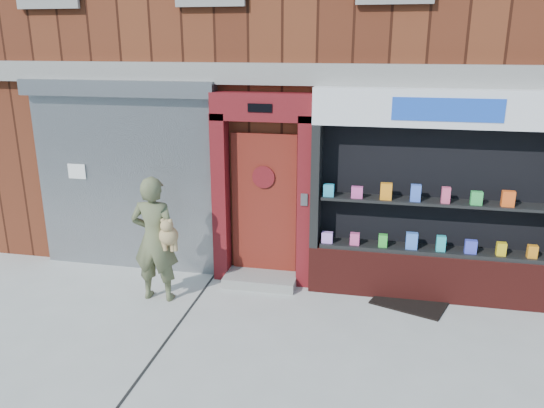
# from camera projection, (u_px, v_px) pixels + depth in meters

# --- Properties ---
(ground) EXTENTS (80.00, 80.00, 0.00)m
(ground) POSITION_uv_depth(u_px,v_px,m) (290.00, 350.00, 6.45)
(ground) COLOR #9E9E99
(ground) RESTS_ON ground
(building) EXTENTS (12.00, 8.16, 8.00)m
(building) POSITION_uv_depth(u_px,v_px,m) (341.00, 20.00, 10.88)
(building) COLOR #4E1F11
(building) RESTS_ON ground
(shutter_bay) EXTENTS (3.10, 0.30, 3.04)m
(shutter_bay) POSITION_uv_depth(u_px,v_px,m) (124.00, 166.00, 8.32)
(shutter_bay) COLOR gray
(shutter_bay) RESTS_ON ground
(red_door_bay) EXTENTS (1.52, 0.58, 2.90)m
(red_door_bay) POSITION_uv_depth(u_px,v_px,m) (263.00, 191.00, 7.90)
(red_door_bay) COLOR #5D0F14
(red_door_bay) RESTS_ON ground
(pharmacy_bay) EXTENTS (3.50, 0.41, 3.00)m
(pharmacy_bay) POSITION_uv_depth(u_px,v_px,m) (436.00, 207.00, 7.40)
(pharmacy_bay) COLOR #501613
(pharmacy_bay) RESTS_ON ground
(woman) EXTENTS (0.71, 0.46, 1.83)m
(woman) POSITION_uv_depth(u_px,v_px,m) (155.00, 239.00, 7.48)
(woman) COLOR #5B603F
(woman) RESTS_ON ground
(doormat) EXTENTS (1.17, 0.99, 0.02)m
(doormat) POSITION_uv_depth(u_px,v_px,m) (410.00, 302.00, 7.61)
(doormat) COLOR black
(doormat) RESTS_ON ground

